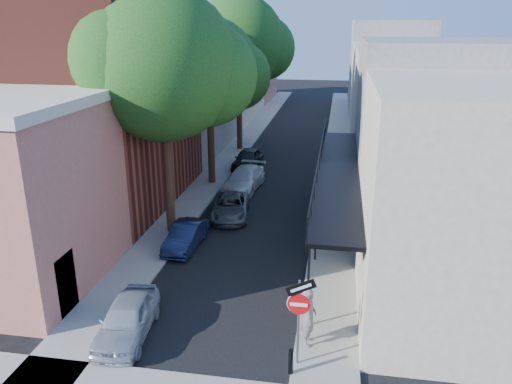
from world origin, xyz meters
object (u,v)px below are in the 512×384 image
at_px(oak_near, 174,68).
at_px(oak_far, 245,44).
at_px(parked_car_d, 244,179).
at_px(pedestrian, 309,316).
at_px(parked_car_b, 186,236).
at_px(parked_car_c, 231,207).
at_px(parked_car_a, 127,319).
at_px(bollard, 291,362).
at_px(parked_car_e, 248,159).
at_px(oak_mid, 216,71).
at_px(sign_post, 299,308).

bearing_deg(oak_near, oak_far, 89.96).
xyz_separation_m(parked_car_d, pedestrian, (4.94, -15.12, 0.43)).
distance_m(parked_car_b, parked_car_c, 4.22).
xyz_separation_m(parked_car_a, pedestrian, (5.87, 0.39, 0.46)).
bearing_deg(bollard, parked_car_a, 168.34).
height_order(parked_car_c, parked_car_e, parked_car_e).
relative_size(bollard, parked_car_e, 0.20).
height_order(parked_car_b, pedestrian, pedestrian).
relative_size(parked_car_b, pedestrian, 1.77).
bearing_deg(oak_near, pedestrian, -50.59).
height_order(oak_mid, oak_far, oak_far).
height_order(oak_far, parked_car_b, oak_far).
xyz_separation_m(bollard, parked_car_c, (-4.40, 12.04, 0.04)).
bearing_deg(oak_far, bollard, -76.65).
distance_m(bollard, oak_near, 13.78).
xyz_separation_m(oak_far, parked_car_d, (1.81, -10.12, -7.59)).
bearing_deg(parked_car_b, oak_near, 115.78).
bearing_deg(oak_far, parked_car_c, -82.44).
xyz_separation_m(oak_near, parked_car_d, (1.83, 6.89, -7.21)).
relative_size(parked_car_c, parked_car_d, 0.88).
height_order(oak_near, oak_far, oak_far).
distance_m(bollard, parked_car_e, 22.05).
distance_m(oak_far, pedestrian, 27.09).
bearing_deg(oak_mid, bollard, -70.10).
xyz_separation_m(oak_mid, parked_car_c, (2.02, -5.69, -6.50)).
height_order(parked_car_c, pedestrian, pedestrian).
distance_m(bollard, parked_car_b, 9.76).
distance_m(parked_car_b, pedestrian, 8.84).
relative_size(oak_far, parked_car_a, 3.19).
bearing_deg(pedestrian, sign_post, 165.40).
bearing_deg(oak_far, sign_post, -76.09).
bearing_deg(sign_post, parked_car_c, 111.50).
bearing_deg(pedestrian, parked_car_c, 22.86).
bearing_deg(bollard, oak_near, 123.12).
bearing_deg(parked_car_e, oak_mid, -103.48).
height_order(parked_car_a, parked_car_b, parked_car_a).
bearing_deg(oak_mid, parked_car_a, -86.74).
distance_m(parked_car_e, pedestrian, 20.68).
height_order(oak_mid, parked_car_e, oak_mid).
bearing_deg(parked_car_c, oak_near, -138.39).
bearing_deg(sign_post, oak_near, 125.09).
bearing_deg(oak_near, parked_car_d, 75.15).
bearing_deg(oak_mid, parked_car_e, 71.80).
bearing_deg(parked_car_d, parked_car_c, -82.38).
relative_size(parked_car_a, parked_car_b, 1.08).
distance_m(bollard, parked_car_d, 17.26).
distance_m(oak_near, parked_car_b, 7.56).
bearing_deg(oak_far, parked_car_a, -88.03).
bearing_deg(bollard, parked_car_e, 103.65).
xyz_separation_m(parked_car_b, pedestrian, (6.00, -6.47, 0.53)).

